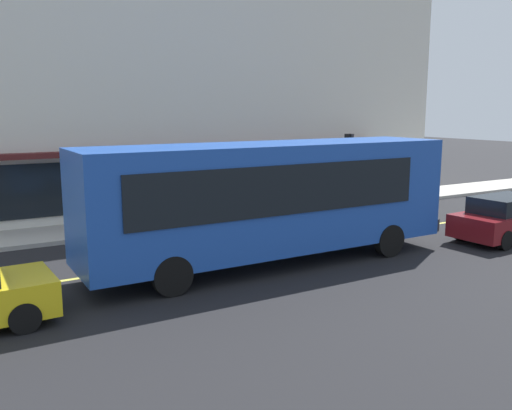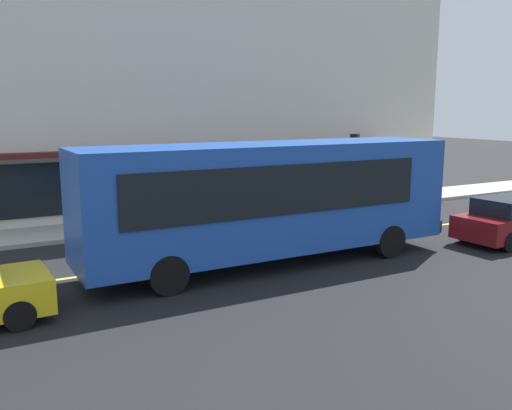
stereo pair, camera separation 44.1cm
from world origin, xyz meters
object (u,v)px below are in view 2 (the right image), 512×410
object	(u,v)px
bus	(272,196)
car_navy	(340,201)
pedestrian_near_storefront	(298,186)
traffic_light	(355,152)
car_maroon	(512,220)

from	to	relation	value
bus	car_navy	distance (m)	7.25
car_navy	pedestrian_near_storefront	world-z (taller)	pedestrian_near_storefront
bus	car_navy	bearing A→B (deg)	36.65
traffic_light	car_navy	bearing A→B (deg)	-140.79
traffic_light	pedestrian_near_storefront	size ratio (longest dim) A/B	1.83
traffic_light	bus	bearing A→B (deg)	-142.65
car_navy	car_maroon	world-z (taller)	same
bus	car_navy	size ratio (longest dim) A/B	2.54
traffic_light	car_maroon	distance (m)	7.78
traffic_light	car_navy	xyz separation A→B (m)	(-2.07, -1.69, -1.79)
traffic_light	car_maroon	xyz separation A→B (m)	(0.75, -7.53, -1.79)
bus	pedestrian_near_storefront	xyz separation A→B (m)	(4.79, 5.95, -0.78)
pedestrian_near_storefront	traffic_light	bearing A→B (deg)	0.10
bus	traffic_light	world-z (taller)	bus
car_maroon	traffic_light	bearing A→B (deg)	95.67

